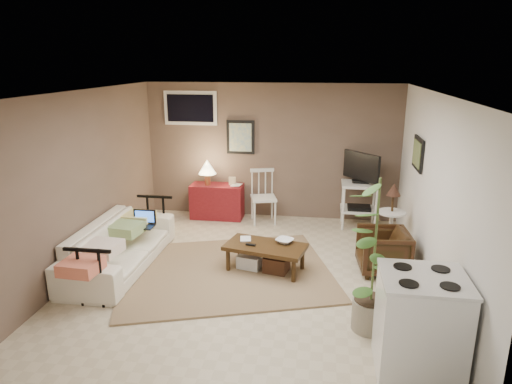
% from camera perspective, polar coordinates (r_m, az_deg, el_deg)
% --- Properties ---
extents(floor, '(5.00, 5.00, 0.00)m').
position_cam_1_polar(floor, '(6.18, -0.95, -10.45)').
color(floor, '#C1B293').
rests_on(floor, ground).
extents(art_back, '(0.50, 0.03, 0.60)m').
position_cam_1_polar(art_back, '(8.17, -1.95, 6.86)').
color(art_back, black).
extents(art_right, '(0.03, 0.60, 0.45)m').
position_cam_1_polar(art_right, '(6.75, 19.60, 4.55)').
color(art_right, black).
extents(window, '(0.96, 0.03, 0.60)m').
position_cam_1_polar(window, '(8.31, -8.19, 10.35)').
color(window, silver).
extents(rug, '(3.31, 2.96, 0.03)m').
position_cam_1_polar(rug, '(6.29, -3.76, -9.89)').
color(rug, '#907654').
rests_on(rug, floor).
extents(coffee_table, '(1.16, 0.77, 0.40)m').
position_cam_1_polar(coffee_table, '(6.23, 1.11, -7.97)').
color(coffee_table, '#39220F').
rests_on(coffee_table, floor).
extents(sofa, '(0.63, 2.16, 0.85)m').
position_cam_1_polar(sofa, '(6.55, -16.72, -5.55)').
color(sofa, silver).
rests_on(sofa, floor).
extents(sofa_pillows, '(0.42, 2.06, 0.15)m').
position_cam_1_polar(sofa_pillows, '(6.29, -17.32, -5.58)').
color(sofa_pillows, beige).
rests_on(sofa_pillows, sofa).
extents(sofa_end_rails, '(0.58, 2.16, 0.73)m').
position_cam_1_polar(sofa_end_rails, '(6.52, -15.68, -6.12)').
color(sofa_end_rails, black).
rests_on(sofa_end_rails, floor).
extents(laptop, '(0.33, 0.24, 0.23)m').
position_cam_1_polar(laptop, '(6.74, -13.89, -3.57)').
color(laptop, black).
rests_on(laptop, sofa).
extents(red_console, '(0.93, 0.41, 1.08)m').
position_cam_1_polar(red_console, '(8.27, -4.99, -0.76)').
color(red_console, maroon).
rests_on(red_console, floor).
extents(spindle_chair, '(0.52, 0.52, 0.93)m').
position_cam_1_polar(spindle_chair, '(8.01, 0.92, -0.77)').
color(spindle_chair, silver).
rests_on(spindle_chair, floor).
extents(tv_stand, '(0.61, 0.62, 1.30)m').
position_cam_1_polar(tv_stand, '(7.90, 12.86, 0.45)').
color(tv_stand, silver).
rests_on(tv_stand, floor).
extents(side_table, '(0.40, 0.40, 1.07)m').
position_cam_1_polar(side_table, '(6.95, 16.65, -2.20)').
color(side_table, silver).
rests_on(side_table, floor).
extents(armchair, '(0.65, 0.69, 0.66)m').
position_cam_1_polar(armchair, '(6.40, 15.59, -6.88)').
color(armchair, black).
rests_on(armchair, floor).
extents(potted_plant, '(0.42, 0.42, 1.69)m').
position_cam_1_polar(potted_plant, '(4.84, 14.62, -7.13)').
color(potted_plant, gray).
rests_on(potted_plant, floor).
extents(stove, '(0.75, 0.69, 0.97)m').
position_cam_1_polar(stove, '(4.51, 19.78, -15.38)').
color(stove, white).
rests_on(stove, floor).
extents(bowl, '(0.23, 0.15, 0.23)m').
position_cam_1_polar(bowl, '(6.21, 3.61, -5.36)').
color(bowl, '#39220F').
rests_on(bowl, coffee_table).
extents(book_table, '(0.15, 0.04, 0.20)m').
position_cam_1_polar(book_table, '(6.31, -1.98, -5.11)').
color(book_table, '#39220F').
rests_on(book_table, coffee_table).
extents(book_console, '(0.16, 0.05, 0.22)m').
position_cam_1_polar(book_console, '(8.12, -2.99, 1.59)').
color(book_console, '#39220F').
rests_on(book_console, red_console).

